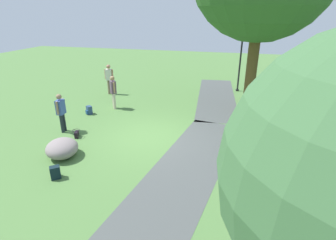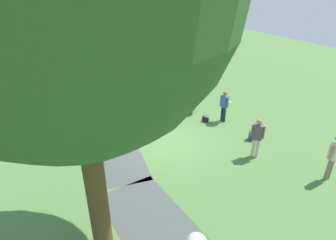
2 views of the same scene
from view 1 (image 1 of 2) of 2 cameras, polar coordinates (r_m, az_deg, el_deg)
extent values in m
plane|color=#4D763B|center=(10.57, -3.84, -3.57)|extent=(48.00, 48.00, 0.00)
cube|color=#474B4A|center=(15.74, 10.32, 4.96)|extent=(8.16, 2.81, 0.01)
cube|color=#474B4A|center=(8.54, 4.02, -10.37)|extent=(8.22, 3.23, 0.01)
cylinder|color=brown|center=(13.32, 17.44, 10.43)|extent=(0.50, 0.50, 4.18)
cylinder|color=black|center=(17.17, 14.59, 6.22)|extent=(0.20, 0.20, 0.10)
cylinder|color=black|center=(16.81, 15.13, 11.54)|extent=(0.10, 0.10, 3.35)
sphere|color=white|center=(16.59, 15.78, 17.69)|extent=(0.28, 0.28, 0.28)
ellipsoid|color=gray|center=(9.72, -21.71, -5.64)|extent=(1.54, 1.50, 0.62)
cylinder|color=#1C252B|center=(11.58, -21.73, -0.71)|extent=(0.13, 0.13, 0.78)
cylinder|color=#1C252B|center=(11.70, -21.35, -0.41)|extent=(0.13, 0.13, 0.78)
cube|color=#3B549A|center=(11.41, -22.02, 2.59)|extent=(0.38, 0.27, 0.58)
cylinder|color=#886D4F|center=(11.23, -22.59, 2.36)|extent=(0.08, 0.08, 0.52)
cylinder|color=#886D4F|center=(11.58, -21.50, 3.11)|extent=(0.08, 0.08, 0.52)
sphere|color=#886D4F|center=(11.29, -22.32, 4.62)|extent=(0.21, 0.21, 0.21)
cylinder|color=#816D54|center=(16.25, -12.56, 6.89)|extent=(0.13, 0.13, 0.85)
cylinder|color=#816D54|center=(16.20, -12.03, 6.88)|extent=(0.13, 0.13, 0.85)
cube|color=beige|center=(16.05, -12.51, 9.45)|extent=(0.27, 0.38, 0.64)
cylinder|color=#A97358|center=(16.12, -13.26, 9.57)|extent=(0.08, 0.08, 0.57)
cylinder|color=#A97358|center=(15.96, -11.78, 9.57)|extent=(0.08, 0.08, 0.57)
sphere|color=#A97358|center=(15.95, -12.65, 11.08)|extent=(0.23, 0.23, 0.23)
cylinder|color=beige|center=(13.66, -11.37, 3.97)|extent=(0.13, 0.13, 0.81)
cylinder|color=beige|center=(13.81, -11.54, 4.15)|extent=(0.13, 0.13, 0.81)
cube|color=#584354|center=(13.53, -11.68, 6.91)|extent=(0.43, 0.42, 0.61)
cylinder|color=#A47B57|center=(13.32, -11.45, 6.83)|extent=(0.08, 0.08, 0.54)
cylinder|color=#A47B57|center=(13.73, -11.93, 7.26)|extent=(0.08, 0.08, 0.54)
sphere|color=#A47B57|center=(13.42, -11.83, 8.73)|extent=(0.22, 0.22, 0.22)
cube|color=black|center=(11.05, -18.93, -2.93)|extent=(0.34, 0.22, 0.24)
torus|color=black|center=(10.97, -19.05, -2.08)|extent=(0.35, 0.35, 0.02)
cube|color=black|center=(8.65, -22.95, -10.31)|extent=(0.33, 0.34, 0.40)
cube|color=black|center=(8.80, -22.91, -10.32)|extent=(0.17, 0.19, 0.18)
cube|color=navy|center=(13.31, -16.48, 2.05)|extent=(0.33, 0.34, 0.40)
cube|color=navy|center=(13.30, -16.95, 1.60)|extent=(0.17, 0.19, 0.18)
camera|label=2|loc=(18.67, 21.58, 26.43)|focal=30.20mm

